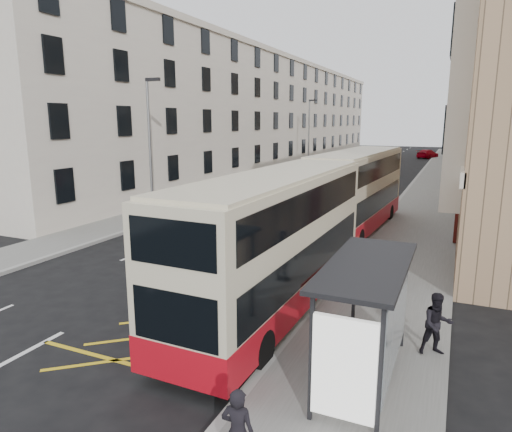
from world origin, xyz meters
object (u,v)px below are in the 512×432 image
at_px(street_lamp_far, 309,131).
at_px(car_dark, 361,153).
at_px(pedestrian_mid, 437,324).
at_px(double_decker_rear, 357,191).
at_px(bus_shelter, 370,302).
at_px(street_lamp_near, 150,142).
at_px(car_silver, 366,157).
at_px(car_red, 427,154).
at_px(double_decker_front, 276,242).
at_px(white_van, 320,165).
at_px(pedestrian_far, 389,270).

xyz_separation_m(street_lamp_far, car_dark, (1.83, 21.43, -3.88)).
bearing_deg(pedestrian_mid, double_decker_rear, 85.62).
distance_m(bus_shelter, car_dark, 65.12).
bearing_deg(pedestrian_mid, bus_shelter, -145.31).
relative_size(street_lamp_near, car_silver, 2.00).
xyz_separation_m(street_lamp_far, car_red, (11.55, 24.84, -3.96)).
xyz_separation_m(street_lamp_near, pedestrian_mid, (16.00, -10.20, -3.69)).
height_order(bus_shelter, pedestrian_mid, bus_shelter).
xyz_separation_m(pedestrian_mid, car_dark, (-14.17, 61.63, -0.19)).
bearing_deg(double_decker_rear, pedestrian_mid, -66.29).
relative_size(car_dark, car_red, 0.99).
xyz_separation_m(double_decker_front, car_red, (0.34, 63.69, -1.51)).
relative_size(bus_shelter, double_decker_rear, 0.39).
bearing_deg(pedestrian_mid, street_lamp_near, 122.93).
bearing_deg(double_decker_rear, street_lamp_near, -164.26).
height_order(double_decker_rear, car_silver, double_decker_rear).
height_order(street_lamp_near, white_van, street_lamp_near).
bearing_deg(car_dark, car_red, -1.87).
bearing_deg(double_decker_front, pedestrian_far, 33.16).
bearing_deg(street_lamp_far, pedestrian_mid, -68.30).
relative_size(pedestrian_far, car_silver, 0.47).
bearing_deg(street_lamp_near, pedestrian_mid, -32.51).
xyz_separation_m(street_lamp_far, double_decker_front, (11.21, -38.85, -2.45)).
bearing_deg(white_van, car_dark, 73.63).
bearing_deg(car_silver, street_lamp_near, -96.52).
distance_m(street_lamp_far, pedestrian_far, 39.76).
bearing_deg(pedestrian_far, bus_shelter, 92.63).
bearing_deg(street_lamp_far, street_lamp_near, -90.00).
relative_size(double_decker_rear, car_dark, 2.36).
bearing_deg(street_lamp_near, car_silver, 84.67).
bearing_deg(car_dark, double_decker_rear, -100.19).
bearing_deg(street_lamp_far, double_decker_rear, -67.61).
bearing_deg(street_lamp_near, pedestrian_far, -25.67).
distance_m(bus_shelter, double_decker_front, 4.97).
height_order(double_decker_rear, white_van, double_decker_rear).
relative_size(double_decker_rear, pedestrian_mid, 6.83).
relative_size(bus_shelter, double_decker_front, 0.39).
bearing_deg(car_red, pedestrian_far, 114.13).
distance_m(bus_shelter, street_lamp_near, 19.38).
height_order(white_van, car_red, white_van).
distance_m(pedestrian_mid, car_red, 65.19).
height_order(bus_shelter, car_red, bus_shelter).
relative_size(double_decker_front, car_red, 2.33).
distance_m(street_lamp_near, car_red, 56.18).
height_order(bus_shelter, car_silver, bus_shelter).
xyz_separation_m(white_van, car_dark, (0.31, 21.66, -0.05)).
xyz_separation_m(double_decker_rear, car_silver, (-7.26, 41.35, -1.50)).
relative_size(pedestrian_mid, car_silver, 0.40).
relative_size(double_decker_front, pedestrian_mid, 6.82).
xyz_separation_m(white_van, car_red, (10.04, 25.07, -0.14)).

